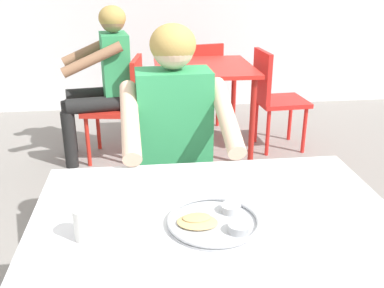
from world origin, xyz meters
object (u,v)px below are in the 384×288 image
Objects in this scene: drinking_cup at (86,223)px; diner_foreground at (176,139)px; patron_background at (104,70)px; table_background_red at (204,77)px; chair_red_far at (200,78)px; chair_red_right at (273,94)px; chair_red_left at (123,101)px; chair_foreground at (173,170)px; table_foreground at (217,239)px; thali_tray at (215,221)px.

diner_foreground reaches higher than drinking_cup.
diner_foreground is 1.62m from patron_background.
chair_red_far reaches higher than table_background_red.
chair_red_right reaches higher than chair_red_far.
drinking_cup reaches higher than chair_red_far.
chair_red_left is at bearing -177.18° from chair_red_right.
chair_foreground is 1.33m from chair_red_left.
chair_foreground is 0.65× the size of diner_foreground.
table_foreground is 0.93× the size of diner_foreground.
diner_foreground is 1.85m from chair_red_right.
thali_tray is at bearing -96.83° from chair_red_far.
drinking_cup is at bearing -106.03° from table_background_red.
drinking_cup is 2.32m from patron_background.
chair_red_left reaches higher than table_background_red.
chair_red_right is (0.88, 2.30, -0.26)m from thali_tray.
chair_red_left is (-0.66, -0.06, -0.16)m from table_background_red.
diner_foreground is 1.62m from table_background_red.
chair_foreground is (-0.06, 0.94, -0.27)m from thali_tray.
drinking_cup is at bearing -90.33° from chair_red_left.
thali_tray is at bearing -86.37° from chair_foreground.
chair_red_far is 0.68× the size of patron_background.
thali_tray is at bearing -77.89° from patron_background.
chair_red_right is at bearing 55.26° from chair_foreground.
chair_foreground is 0.99× the size of chair_red_far.
chair_red_right reaches higher than chair_foreground.
drinking_cup is at bearing -175.60° from thali_tray.
chair_foreground is 1.66m from chair_red_right.
chair_red_left is at bearing -21.04° from patron_background.
thali_tray is 0.23× the size of diner_foreground.
thali_tray is 0.34× the size of chair_red_left.
thali_tray is 3.01m from chair_red_far.
table_foreground is 1.40× the size of chair_red_far.
table_foreground is 0.93m from chair_foreground.
chair_red_left is at bearing 101.38° from diner_foreground.
chair_red_far is (0.73, 3.01, -0.31)m from drinking_cup.
patron_background is at bearing -179.04° from table_background_red.
diner_foreground is 1.50× the size of table_background_red.
thali_tray is 0.34× the size of chair_red_far.
diner_foreground is 1.45× the size of chair_red_right.
table_foreground is 11.93× the size of drinking_cup.
chair_red_right reaches higher than chair_red_left.
drinking_cup is at bearing -103.61° from chair_red_far.
diner_foreground is 1.56m from chair_red_left.
chair_red_left is at bearing -174.38° from table_background_red.
chair_red_far is (-0.53, 0.68, -0.01)m from chair_red_right.
diner_foreground is at bearing 95.41° from table_foreground.
chair_foreground is 0.33m from diner_foreground.
thali_tray is 0.37m from drinking_cup.
table_foreground is 1.35× the size of chair_red_right.
chair_red_right reaches higher than table_background_red.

